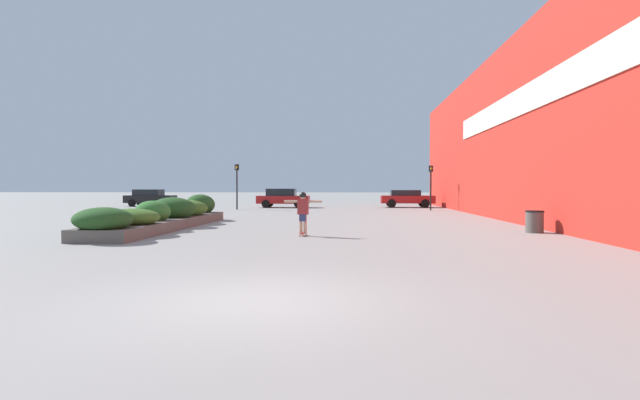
# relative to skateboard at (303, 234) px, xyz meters

# --- Properties ---
(ground_plane) EXTENTS (300.00, 300.00, 0.00)m
(ground_plane) POSITION_rel_skateboard_xyz_m (0.24, -9.68, -0.07)
(ground_plane) COLOR gray
(building_wall_right) EXTENTS (0.67, 47.50, 8.71)m
(building_wall_right) POSITION_rel_skateboard_xyz_m (9.36, 7.91, 4.29)
(building_wall_right) COLOR red
(building_wall_right) RESTS_ON ground_plane
(planter_box) EXTENTS (1.98, 11.47, 1.30)m
(planter_box) POSITION_rel_skateboard_xyz_m (-5.88, 2.86, 0.46)
(planter_box) COLOR #605B54
(planter_box) RESTS_ON ground_plane
(skateboard) EXTENTS (0.24, 0.62, 0.10)m
(skateboard) POSITION_rel_skateboard_xyz_m (0.00, 0.00, 0.00)
(skateboard) COLOR maroon
(skateboard) RESTS_ON ground_plane
(skateboarder) EXTENTS (1.31, 0.24, 1.40)m
(skateboarder) POSITION_rel_skateboard_xyz_m (0.00, -0.00, 0.88)
(skateboarder) COLOR tan
(skateboarder) RESTS_ON skateboard
(trash_bin) EXTENTS (0.65, 0.65, 0.81)m
(trash_bin) POSITION_rel_skateboard_xyz_m (8.32, 1.80, 0.34)
(trash_bin) COLOR #514C47
(trash_bin) RESTS_ON ground_plane
(car_leftmost) EXTENTS (4.33, 1.90, 1.42)m
(car_leftmost) POSITION_rel_skateboard_xyz_m (6.12, 24.50, 0.70)
(car_leftmost) COLOR maroon
(car_leftmost) RESTS_ON ground_plane
(car_center_left) EXTENTS (4.14, 1.87, 1.47)m
(car_center_left) POSITION_rel_skateboard_xyz_m (-15.86, 25.26, 0.70)
(car_center_left) COLOR black
(car_center_left) RESTS_ON ground_plane
(car_center_right) EXTENTS (4.21, 1.95, 1.54)m
(car_center_right) POSITION_rel_skateboard_xyz_m (-4.02, 23.56, 0.74)
(car_center_right) COLOR maroon
(car_center_right) RESTS_ON ground_plane
(car_rightmost) EXTENTS (3.95, 2.00, 1.56)m
(car_rightmost) POSITION_rel_skateboard_xyz_m (17.45, 26.62, 0.76)
(car_rightmost) COLOR maroon
(car_rightmost) RESTS_ON ground_plane
(traffic_light_left) EXTENTS (0.28, 0.30, 3.37)m
(traffic_light_left) POSITION_rel_skateboard_xyz_m (-6.91, 19.70, 2.23)
(traffic_light_left) COLOR black
(traffic_light_left) RESTS_ON ground_plane
(traffic_light_right) EXTENTS (0.28, 0.30, 3.21)m
(traffic_light_right) POSITION_rel_skateboard_xyz_m (7.26, 19.25, 2.14)
(traffic_light_right) COLOR black
(traffic_light_right) RESTS_ON ground_plane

